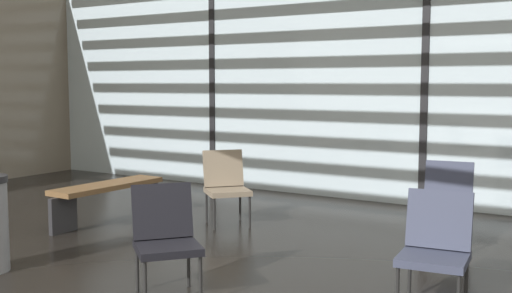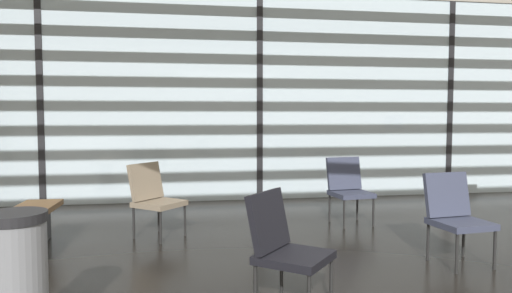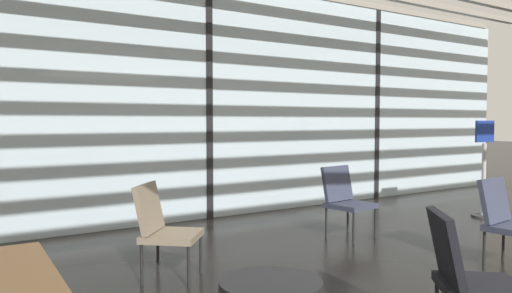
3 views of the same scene
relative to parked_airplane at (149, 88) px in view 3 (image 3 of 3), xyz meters
The scene contains 10 objects.
glass_curtain_wall 5.53m from the parked_airplane, 102.12° to the right, with size 14.00×0.08×3.47m, color silver.
window_mullion_1 5.53m from the parked_airplane, 102.12° to the right, with size 0.10×0.12×3.47m, color black.
window_mullion_2 5.90m from the parked_airplane, 66.50° to the right, with size 0.10×0.12×3.47m, color black.
parked_airplane is the anchor object (origin of this frame).
lounge_chair_0 10.33m from the parked_airplane, 100.10° to the right, with size 0.71×0.70×0.87m.
lounge_chair_1 7.59m from the parked_airplane, 92.33° to the right, with size 0.55×0.58×0.87m.
lounge_chair_2 8.37m from the parked_airplane, 110.22° to the right, with size 0.71×0.71×0.87m.
lounge_chair_3 9.37m from the parked_airplane, 89.27° to the right, with size 0.54×0.58×0.87m.
waiting_bench 9.50m from the parked_airplane, 116.02° to the right, with size 0.46×1.70×0.47m.
info_sign 8.09m from the parked_airplane, 73.20° to the right, with size 0.44×0.32×1.44m.
Camera 3 is at (-3.38, -1.24, 1.44)m, focal length 34.53 mm.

